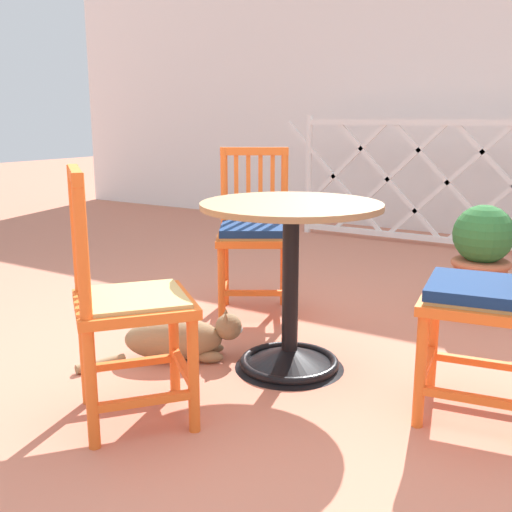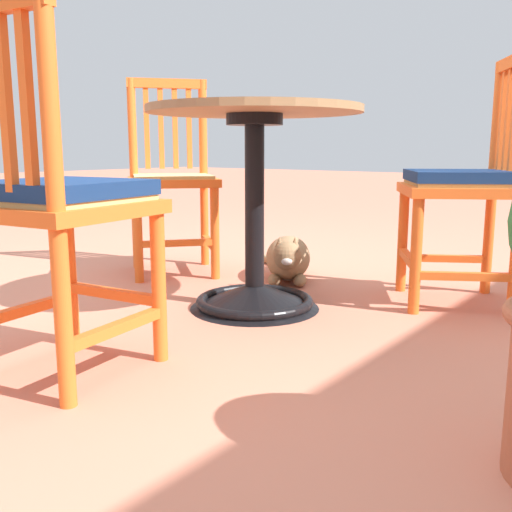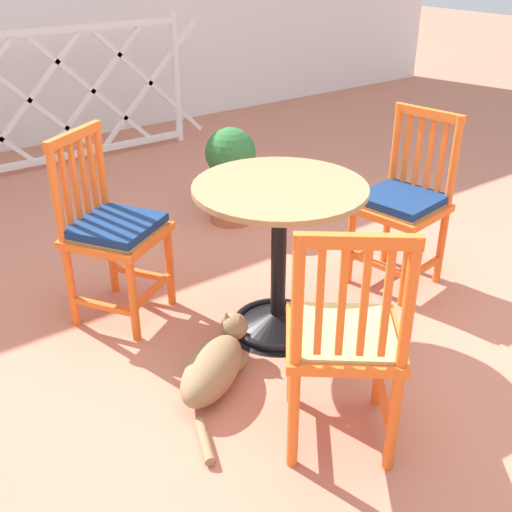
{
  "view_description": "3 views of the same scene",
  "coord_description": "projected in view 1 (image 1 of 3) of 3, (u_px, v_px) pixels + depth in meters",
  "views": [
    {
      "loc": [
        1.12,
        -1.98,
        1.07
      ],
      "look_at": [
        -0.21,
        0.15,
        0.5
      ],
      "focal_mm": 42.33,
      "sensor_mm": 36.0,
      "label": 1
    },
    {
      "loc": [
        1.57,
        1.48,
        0.58
      ],
      "look_at": [
        -0.21,
        0.1,
        0.16
      ],
      "focal_mm": 40.57,
      "sensor_mm": 36.0,
      "label": 2
    },
    {
      "loc": [
        -1.64,
        -1.74,
        1.69
      ],
      "look_at": [
        -0.27,
        0.11,
        0.49
      ],
      "focal_mm": 43.75,
      "sensor_mm": 36.0,
      "label": 3
    }
  ],
  "objects": [
    {
      "name": "ground_plane",
      "position": [
        280.0,
        388.0,
        2.45
      ],
      "size": [
        24.0,
        24.0,
        0.0
      ],
      "primitive_type": "plane",
      "color": "#C6755B"
    },
    {
      "name": "building_wall_backdrop",
      "position": [
        498.0,
        80.0,
        5.31
      ],
      "size": [
        10.0,
        0.2,
        2.8
      ],
      "primitive_type": "cube",
      "color": "white",
      "rests_on": "ground_plane"
    },
    {
      "name": "lattice_fence_panel",
      "position": [
        447.0,
        182.0,
        5.01
      ],
      "size": [
        3.06,
        0.06,
        1.09
      ],
      "color": "white",
      "rests_on": "ground_plane"
    },
    {
      "name": "cafe_table",
      "position": [
        290.0,
        305.0,
        2.59
      ],
      "size": [
        0.76,
        0.76,
        0.73
      ],
      "color": "black",
      "rests_on": "ground_plane"
    },
    {
      "name": "orange_chair_facing_out",
      "position": [
        125.0,
        304.0,
        2.11
      ],
      "size": [
        0.56,
        0.56,
        0.91
      ],
      "color": "orange",
      "rests_on": "ground_plane"
    },
    {
      "name": "orange_chair_tucked_in",
      "position": [
        487.0,
        299.0,
        2.13
      ],
      "size": [
        0.46,
        0.46,
        0.91
      ],
      "color": "orange",
      "rests_on": "ground_plane"
    },
    {
      "name": "orange_chair_at_corner",
      "position": [
        254.0,
        235.0,
        3.3
      ],
      "size": [
        0.55,
        0.55,
        0.91
      ],
      "color": "orange",
      "rests_on": "ground_plane"
    },
    {
      "name": "tabby_cat",
      "position": [
        182.0,
        339.0,
        2.73
      ],
      "size": [
        0.54,
        0.57,
        0.23
      ],
      "color": "#8E704C",
      "rests_on": "ground_plane"
    },
    {
      "name": "terracotta_planter",
      "position": [
        481.0,
        258.0,
        3.27
      ],
      "size": [
        0.32,
        0.32,
        0.62
      ],
      "color": "#B25B3D",
      "rests_on": "ground_plane"
    }
  ]
}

